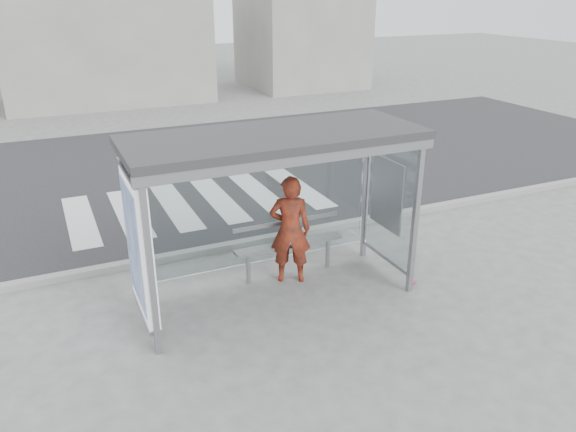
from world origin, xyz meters
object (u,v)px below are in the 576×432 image
Objects in this scene: person at (290,230)px; soda_can at (413,282)px; bus_shelter at (250,178)px; bench at (289,244)px.

person is 2.19m from soda_can.
bus_shelter is 2.35× the size of person.
soda_can is (1.71, -1.14, -0.54)m from bench.
soda_can is at bearing 175.02° from person.
bus_shelter is 38.54× the size of soda_can.
bus_shelter reaches higher than soda_can.
bench is at bearing 146.41° from soda_can.
bench is (0.85, 0.52, -1.41)m from bus_shelter.
bus_shelter is 1.73m from bench.
bus_shelter is at bearing 166.48° from soda_can.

